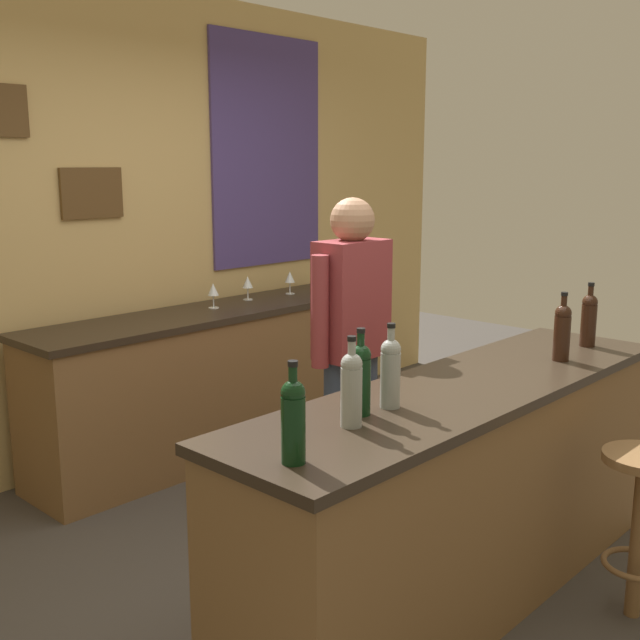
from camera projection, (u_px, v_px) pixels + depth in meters
ground_plane at (383, 562)px, 3.47m from camera, size 10.00×10.00×0.00m
back_wall at (123, 224)px, 4.57m from camera, size 6.00×0.09×2.80m
bar_counter at (462, 493)px, 3.11m from camera, size 2.36×0.60×0.92m
side_counter at (218, 380)px, 4.78m from camera, size 2.47×0.56×0.90m
bartender at (351, 341)px, 3.68m from camera, size 0.52×0.21×1.62m
wine_bottle_a at (293, 418)px, 2.20m from camera, size 0.07×0.07×0.31m
wine_bottle_b at (351, 387)px, 2.51m from camera, size 0.07×0.07×0.31m
wine_bottle_c at (360, 377)px, 2.63m from camera, size 0.07×0.07×0.31m
wine_bottle_d at (390, 370)px, 2.71m from camera, size 0.07×0.07×0.31m
wine_bottle_e at (562, 330)px, 3.36m from camera, size 0.07×0.07×0.31m
wine_bottle_f at (589, 318)px, 3.62m from camera, size 0.07×0.07×0.31m
wine_glass_a at (213, 290)px, 4.70m from camera, size 0.07×0.07×0.16m
wine_glass_b at (248, 283)px, 4.98m from camera, size 0.07×0.07×0.16m
wine_glass_c at (290, 278)px, 5.21m from camera, size 0.07×0.07×0.16m
wine_glass_d at (350, 274)px, 5.41m from camera, size 0.07×0.07×0.16m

